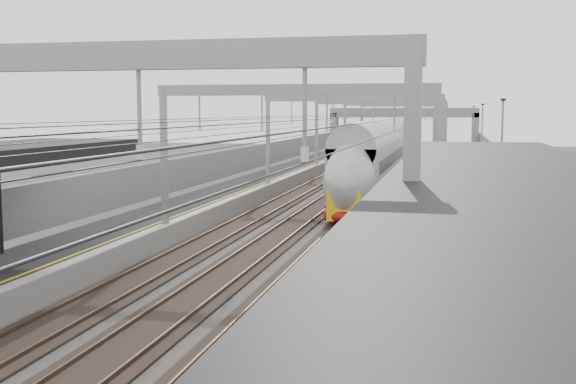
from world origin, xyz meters
The scene contains 13 objects.
platform_left centered at (-8.00, 45.00, 0.50)m, with size 4.00×120.00×1.00m, color black.
platform_right centered at (8.00, 45.00, 0.50)m, with size 4.00×120.00×1.00m, color black.
tracks centered at (0.00, 45.00, 0.05)m, with size 11.40×140.00×0.20m.
overhead_line centered at (0.00, 51.62, 6.14)m, with size 13.00×140.00×6.60m.
canopy_right centered at (8.03, 2.99, 5.09)m, with size 4.40×30.00×4.24m.
overbridge centered at (0.00, 100.00, 5.31)m, with size 22.00×2.20×6.90m.
wall_left centered at (-11.20, 45.00, 1.60)m, with size 0.30×120.00×3.20m, color slate.
wall_right centered at (11.20, 45.00, 1.60)m, with size 0.30×120.00×3.20m, color slate.
train centered at (1.50, 52.08, 2.24)m, with size 2.90×52.85×4.58m.
bench centered at (7.28, 13.19, 1.56)m, with size 0.93×1.85×0.93m.
signal_green centered at (-5.20, 67.38, 2.42)m, with size 0.32×0.32×3.48m.
signal_red_near centered at (3.20, 68.62, 2.42)m, with size 0.32×0.32×3.48m.
signal_red_far centered at (5.40, 67.89, 2.42)m, with size 0.32×0.32×3.48m.
Camera 1 is at (6.90, -9.99, 6.37)m, focal length 45.00 mm.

